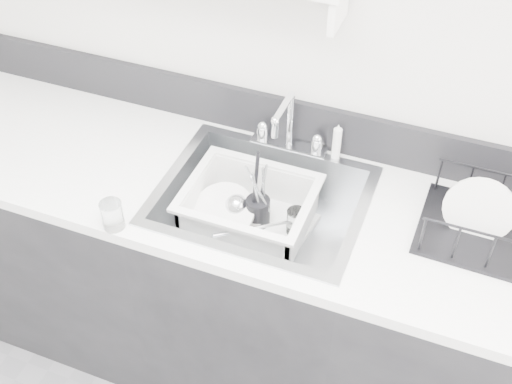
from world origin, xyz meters
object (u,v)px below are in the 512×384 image
at_px(wash_tub, 249,209).
at_px(counter_run, 261,289).
at_px(sink, 262,216).
at_px(dish_rack, 496,220).

bearing_deg(wash_tub, counter_run, -15.76).
height_order(sink, dish_rack, dish_rack).
bearing_deg(counter_run, wash_tub, 164.24).
xyz_separation_m(wash_tub, dish_rack, (0.72, 0.06, 0.16)).
bearing_deg(sink, wash_tub, 164.24).
xyz_separation_m(sink, wash_tub, (-0.05, 0.01, 0.00)).
distance_m(counter_run, sink, 0.37).
height_order(wash_tub, dish_rack, dish_rack).
bearing_deg(wash_tub, dish_rack, 5.13).
xyz_separation_m(counter_run, wash_tub, (-0.05, 0.01, 0.37)).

